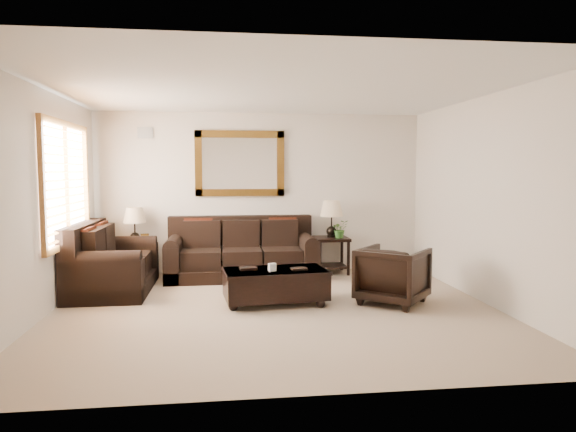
{
  "coord_description": "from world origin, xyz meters",
  "views": [
    {
      "loc": [
        -0.62,
        -6.25,
        1.72
      ],
      "look_at": [
        0.23,
        0.6,
        1.12
      ],
      "focal_mm": 32.0,
      "sensor_mm": 36.0,
      "label": 1
    }
  ],
  "objects": [
    {
      "name": "room",
      "position": [
        0.0,
        0.0,
        1.35
      ],
      "size": [
        5.51,
        5.01,
        2.71
      ],
      "color": "tan",
      "rests_on": "ground"
    },
    {
      "name": "window",
      "position": [
        -2.7,
        0.9,
        1.55
      ],
      "size": [
        0.07,
        1.96,
        1.66
      ],
      "color": "white",
      "rests_on": "room"
    },
    {
      "name": "mirror",
      "position": [
        -0.35,
        2.47,
        1.85
      ],
      "size": [
        1.5,
        0.06,
        1.1
      ],
      "color": "#4A2B0E",
      "rests_on": "room"
    },
    {
      "name": "air_vent",
      "position": [
        -1.9,
        2.48,
        2.35
      ],
      "size": [
        0.25,
        0.02,
        0.18
      ],
      "primitive_type": "cube",
      "color": "#999999",
      "rests_on": "room"
    },
    {
      "name": "sofa",
      "position": [
        -0.35,
        2.03,
        0.35
      ],
      "size": [
        2.38,
        1.03,
        0.97
      ],
      "color": "black",
      "rests_on": "room"
    },
    {
      "name": "loveseat",
      "position": [
        -2.27,
        1.27,
        0.36
      ],
      "size": [
        1.04,
        1.75,
        0.99
      ],
      "rotation": [
        0.0,
        0.0,
        1.57
      ],
      "color": "black",
      "rests_on": "room"
    },
    {
      "name": "end_table_left",
      "position": [
        -2.06,
        2.2,
        0.74
      ],
      "size": [
        0.52,
        0.52,
        1.14
      ],
      "color": "black",
      "rests_on": "room"
    },
    {
      "name": "end_table_right",
      "position": [
        1.17,
        2.18,
        0.8
      ],
      "size": [
        0.56,
        0.56,
        1.23
      ],
      "color": "black",
      "rests_on": "room"
    },
    {
      "name": "coffee_table",
      "position": [
        0.03,
        0.28,
        0.28
      ],
      "size": [
        1.39,
        0.85,
        0.56
      ],
      "rotation": [
        0.0,
        0.0,
        0.1
      ],
      "color": "black",
      "rests_on": "room"
    },
    {
      "name": "armchair",
      "position": [
        1.55,
        0.12,
        0.41
      ],
      "size": [
        1.08,
        1.08,
        0.81
      ],
      "primitive_type": "imported",
      "rotation": [
        0.0,
        0.0,
        2.44
      ],
      "color": "black",
      "rests_on": "floor"
    },
    {
      "name": "potted_plant",
      "position": [
        1.29,
        2.08,
        0.73
      ],
      "size": [
        0.32,
        0.34,
        0.23
      ],
      "primitive_type": "imported",
      "rotation": [
        0.0,
        0.0,
        0.16
      ],
      "color": "#2E5B1F",
      "rests_on": "end_table_right"
    }
  ]
}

